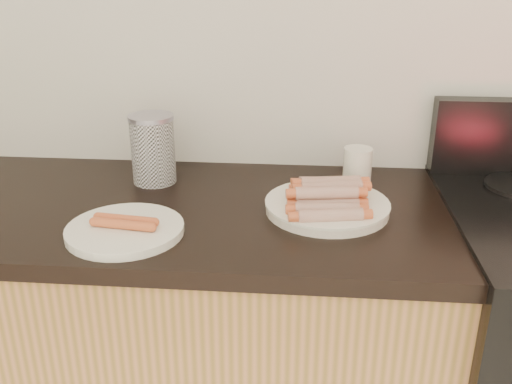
# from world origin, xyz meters

# --- Properties ---
(wall_back) EXTENTS (4.00, 0.04, 2.60)m
(wall_back) POSITION_xyz_m (0.00, 2.00, 1.30)
(wall_back) COLOR silver
(wall_back) RESTS_ON ground
(cabinet_base) EXTENTS (2.20, 0.59, 0.86)m
(cabinet_base) POSITION_xyz_m (-0.70, 1.69, 0.43)
(cabinet_base) COLOR #B27646
(cabinet_base) RESTS_ON floor
(main_plate) EXTENTS (0.35, 0.35, 0.02)m
(main_plate) POSITION_xyz_m (0.12, 1.68, 0.91)
(main_plate) COLOR silver
(main_plate) RESTS_ON counter_slab
(side_plate) EXTENTS (0.27, 0.27, 0.02)m
(side_plate) POSITION_xyz_m (-0.32, 1.53, 0.91)
(side_plate) COLOR white
(side_plate) RESTS_ON counter_slab
(hotdog_pile) EXTENTS (0.14, 0.24, 0.06)m
(hotdog_pile) POSITION_xyz_m (0.12, 1.68, 0.94)
(hotdog_pile) COLOR #983532
(hotdog_pile) RESTS_ON main_plate
(plain_sausages) EXTENTS (0.13, 0.06, 0.02)m
(plain_sausages) POSITION_xyz_m (-0.32, 1.53, 0.93)
(plain_sausages) COLOR #BA773F
(plain_sausages) RESTS_ON side_plate
(canister) EXTENTS (0.12, 0.12, 0.18)m
(canister) POSITION_xyz_m (-0.33, 1.84, 0.99)
(canister) COLOR silver
(canister) RESTS_ON counter_slab
(mug) EXTENTS (0.08, 0.08, 0.09)m
(mug) POSITION_xyz_m (0.20, 1.88, 0.95)
(mug) COLOR silver
(mug) RESTS_ON counter_slab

